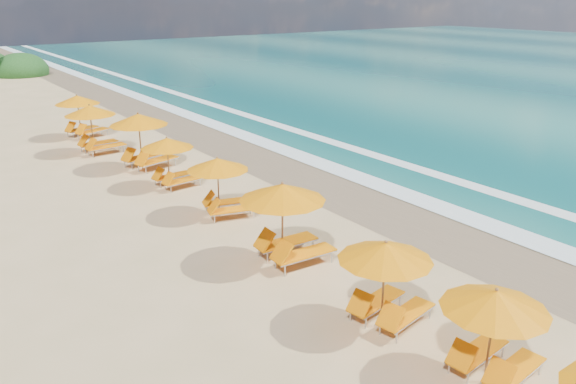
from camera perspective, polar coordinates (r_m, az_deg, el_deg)
name	(u,v)px	position (r m, az deg, el deg)	size (l,w,h in m)	color
ground	(288,226)	(19.19, 0.00, -3.39)	(160.00, 160.00, 0.00)	tan
wet_sand	(375,202)	(21.60, 8.67, -0.96)	(4.00, 160.00, 0.01)	#846E4E
surf_foam	(424,188)	(23.47, 13.43, 0.43)	(4.00, 160.00, 0.01)	white
station_2	(496,327)	(12.18, 20.04, -12.60)	(2.44, 2.30, 2.13)	olive
station_3	(388,276)	(13.42, 9.97, -8.32)	(2.64, 2.52, 2.21)	olive
station_4	(288,217)	(16.15, 0.02, -2.52)	(2.77, 2.58, 2.49)	olive
station_5	(223,183)	(19.78, -6.53, 0.94)	(2.70, 2.62, 2.16)	olive
station_6	(172,159)	(23.14, -11.56, 3.29)	(2.41, 2.27, 2.11)	olive
station_7	(144,137)	(25.92, -14.24, 5.37)	(3.18, 3.08, 2.56)	olive
station_8	(95,126)	(29.16, -18.71, 6.31)	(2.75, 2.57, 2.43)	olive
station_9	(82,113)	(32.75, -19.93, 7.43)	(3.03, 2.97, 2.36)	olive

